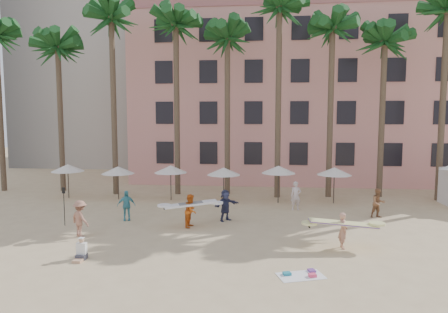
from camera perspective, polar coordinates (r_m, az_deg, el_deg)
ground at (r=17.72m, az=-0.80°, el=-14.98°), size 120.00×120.00×0.00m
pink_hotel at (r=42.82m, az=12.59°, el=7.92°), size 35.00×14.00×16.00m
palm_row at (r=32.20m, az=3.21°, el=17.73°), size 44.40×5.40×16.30m
umbrella_row at (r=29.63m, az=-3.90°, el=-1.92°), size 22.50×2.70×2.73m
beach_towel at (r=16.72m, az=11.04°, el=-16.26°), size 2.02×1.51×0.14m
carrier_yellow at (r=20.08m, az=16.64°, el=-9.76°), size 3.23×0.96×1.73m
carrier_white at (r=22.93m, az=-4.76°, el=-7.57°), size 3.09×1.70×1.88m
beachgoers at (r=23.75m, az=-1.51°, el=-7.22°), size 17.87×8.05×1.93m
paddle at (r=24.81m, az=-21.89°, el=-5.98°), size 0.18×0.04×2.23m
seated_man at (r=19.08m, az=-19.74°, el=-12.73°), size 0.42×0.74×0.96m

